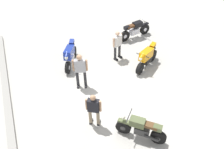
% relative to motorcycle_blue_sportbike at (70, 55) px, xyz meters
% --- Properties ---
extents(ground_plane, '(40.00, 40.00, 0.00)m').
position_rel_motorcycle_blue_sportbike_xyz_m(ground_plane, '(-3.03, -1.32, -0.59)').
color(ground_plane, '#ADAAA3').
extents(curb_edge, '(14.00, 0.30, 0.15)m').
position_rel_motorcycle_blue_sportbike_xyz_m(curb_edge, '(-3.03, 3.28, -0.52)').
color(curb_edge, gray).
rests_on(curb_edge, ground).
extents(motorcycle_blue_sportbike, '(1.83, 1.07, 1.14)m').
position_rel_motorcycle_blue_sportbike_xyz_m(motorcycle_blue_sportbike, '(0.00, 0.00, 0.00)').
color(motorcycle_blue_sportbike, black).
rests_on(motorcycle_blue_sportbike, ground).
extents(motorcycle_black_cruiser, '(0.70, 2.07, 1.09)m').
position_rel_motorcycle_blue_sportbike_xyz_m(motorcycle_black_cruiser, '(1.14, -4.16, -0.07)').
color(motorcycle_black_cruiser, black).
rests_on(motorcycle_black_cruiser, ground).
extents(motorcycle_orange_sportbike, '(1.28, 1.70, 1.14)m').
position_rel_motorcycle_blue_sportbike_xyz_m(motorcycle_orange_sportbike, '(-1.59, -3.50, 0.00)').
color(motorcycle_orange_sportbike, black).
rests_on(motorcycle_orange_sportbike, ground).
extents(motorcycle_olive_vintage, '(1.42, 1.56, 1.07)m').
position_rel_motorcycle_blue_sportbike_xyz_m(motorcycle_olive_vintage, '(-5.39, -1.30, -0.11)').
color(motorcycle_olive_vintage, black).
rests_on(motorcycle_olive_vintage, ground).
extents(person_in_black_shirt, '(0.48, 0.58, 1.59)m').
position_rel_motorcycle_blue_sportbike_xyz_m(person_in_black_shirt, '(-4.15, 0.12, 0.30)').
color(person_in_black_shirt, gray).
rests_on(person_in_black_shirt, ground).
extents(person_in_white_shirt, '(0.45, 0.62, 1.63)m').
position_rel_motorcycle_blue_sportbike_xyz_m(person_in_white_shirt, '(-0.40, -2.42, 0.33)').
color(person_in_white_shirt, '#262628').
rests_on(person_in_white_shirt, ground).
extents(person_in_gray_shirt, '(0.44, 0.67, 1.77)m').
position_rel_motorcycle_blue_sportbike_xyz_m(person_in_gray_shirt, '(-1.79, -0.06, 0.43)').
color(person_in_gray_shirt, '#262628').
rests_on(person_in_gray_shirt, ground).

